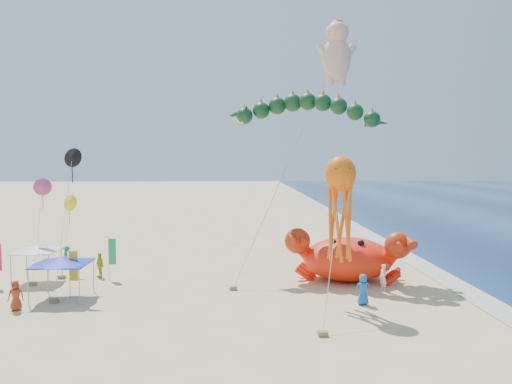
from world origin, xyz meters
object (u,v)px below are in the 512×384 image
at_px(canopy_blue, 62,260).
at_px(canopy_white, 37,248).
at_px(cherub_kite, 337,51).
at_px(octopus_kite, 340,200).
at_px(crab_inflatable, 348,257).
at_px(dragon_kite, 304,115).

xyz_separation_m(canopy_blue, canopy_white, (-3.29, 4.35, -0.00)).
bearing_deg(cherub_kite, octopus_kite, -99.94).
distance_m(crab_inflatable, canopy_white, 22.42).
relative_size(crab_inflatable, cherub_kite, 0.44).
bearing_deg(crab_inflatable, dragon_kite, 138.86).
distance_m(cherub_kite, canopy_blue, 26.60).
bearing_deg(octopus_kite, dragon_kite, 96.44).
distance_m(crab_inflatable, octopus_kite, 8.02).
height_order(dragon_kite, octopus_kite, dragon_kite).
height_order(canopy_blue, canopy_white, same).
bearing_deg(canopy_blue, crab_inflatable, 11.70).
relative_size(octopus_kite, canopy_white, 2.91).
relative_size(cherub_kite, octopus_kite, 2.24).
bearing_deg(canopy_blue, dragon_kite, 21.99).
height_order(crab_inflatable, octopus_kite, octopus_kite).
distance_m(crab_inflatable, dragon_kite, 11.20).
bearing_deg(octopus_kite, canopy_blue, 172.51).
bearing_deg(cherub_kite, crab_inflatable, -91.91).
xyz_separation_m(crab_inflatable, cherub_kite, (0.20, 6.08, 16.04)).
height_order(cherub_kite, octopus_kite, cherub_kite).
xyz_separation_m(cherub_kite, canopy_blue, (-19.31, -10.04, -15.30)).
bearing_deg(crab_inflatable, canopy_white, 179.00).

